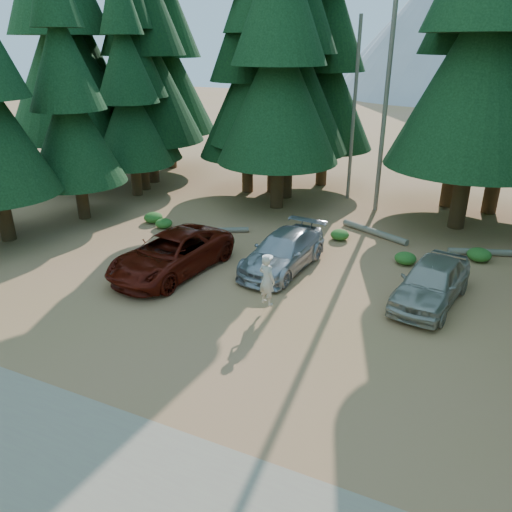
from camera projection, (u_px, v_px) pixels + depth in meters
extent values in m
plane|color=#AB7F48|center=(252.00, 333.00, 16.17)|extent=(160.00, 160.00, 0.00)
cube|color=tan|center=(124.00, 479.00, 10.76)|extent=(26.00, 3.50, 0.01)
cylinder|color=slate|center=(386.00, 98.00, 25.56)|extent=(0.24, 0.24, 12.00)
cylinder|color=slate|center=(354.00, 112.00, 27.97)|extent=(0.20, 0.20, 10.00)
cone|color=#989BA0|center=(474.00, 5.00, 81.40)|extent=(44.00, 44.00, 28.00)
cone|color=#989BA0|center=(427.00, 33.00, 94.40)|extent=(36.00, 36.00, 20.00)
imported|color=#571007|center=(171.00, 254.00, 20.11)|extent=(3.33, 6.05, 1.61)
imported|color=#ACAFB5|center=(283.00, 252.00, 20.48)|extent=(2.51, 5.26, 1.48)
imported|color=#AFAB9C|center=(432.00, 282.00, 17.76)|extent=(2.67, 4.98, 1.61)
imported|color=beige|center=(267.00, 280.00, 16.95)|extent=(0.77, 0.63, 1.82)
cylinder|color=white|center=(268.00, 257.00, 16.66)|extent=(0.36, 0.36, 0.04)
cylinder|color=slate|center=(212.00, 230.00, 24.51)|extent=(3.26, 1.93, 0.26)
cylinder|color=slate|center=(374.00, 232.00, 24.23)|extent=(3.51, 1.88, 0.31)
cylinder|color=slate|center=(502.00, 253.00, 21.87)|extent=(4.46, 1.79, 0.30)
ellipsoid|color=#24651E|center=(164.00, 223.00, 25.14)|extent=(0.85, 0.85, 0.47)
ellipsoid|color=#24651E|center=(296.00, 232.00, 23.95)|extent=(0.87, 0.87, 0.48)
ellipsoid|color=#24651E|center=(340.00, 235.00, 23.65)|extent=(0.88, 0.88, 0.48)
ellipsoid|color=#24651E|center=(405.00, 258.00, 21.07)|extent=(0.90, 0.90, 0.50)
ellipsoid|color=#24651E|center=(479.00, 255.00, 21.36)|extent=(1.00, 1.00, 0.55)
ellipsoid|color=#24651E|center=(153.00, 217.00, 25.87)|extent=(0.97, 0.97, 0.53)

